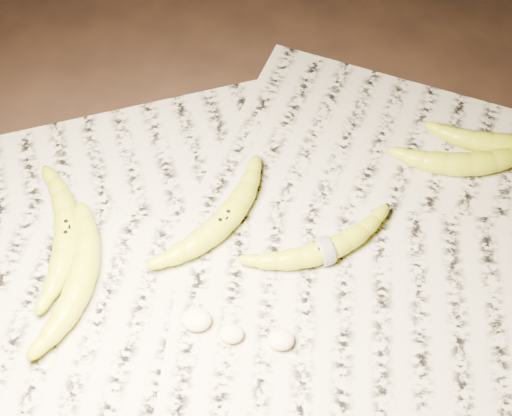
{
  "coord_description": "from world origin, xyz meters",
  "views": [
    {
      "loc": [
        0.04,
        -0.51,
        0.85
      ],
      "look_at": [
        0.02,
        0.04,
        0.05
      ],
      "focal_mm": 50.0,
      "sensor_mm": 36.0,
      "label": 1
    }
  ],
  "objects_px": {
    "banana_left_b": "(81,278)",
    "banana_upper_b": "(492,142)",
    "banana_left_a": "(66,232)",
    "banana_taped": "(325,250)",
    "banana_center": "(223,220)",
    "banana_upper_a": "(470,162)"
  },
  "relations": [
    {
      "from": "banana_left_b",
      "to": "banana_center",
      "type": "relative_size",
      "value": 0.98
    },
    {
      "from": "banana_left_b",
      "to": "banana_upper_a",
      "type": "height_order",
      "value": "banana_left_b"
    },
    {
      "from": "banana_center",
      "to": "banana_upper_a",
      "type": "bearing_deg",
      "value": -35.88
    },
    {
      "from": "banana_center",
      "to": "banana_taped",
      "type": "bearing_deg",
      "value": -70.19
    },
    {
      "from": "banana_left_a",
      "to": "banana_upper_b",
      "type": "height_order",
      "value": "banana_left_a"
    },
    {
      "from": "banana_left_b",
      "to": "banana_upper_b",
      "type": "distance_m",
      "value": 0.63
    },
    {
      "from": "banana_center",
      "to": "banana_upper_b",
      "type": "relative_size",
      "value": 1.24
    },
    {
      "from": "banana_upper_b",
      "to": "banana_left_b",
      "type": "bearing_deg",
      "value": -152.37
    },
    {
      "from": "banana_left_a",
      "to": "banana_taped",
      "type": "distance_m",
      "value": 0.36
    },
    {
      "from": "banana_center",
      "to": "banana_taped",
      "type": "distance_m",
      "value": 0.15
    },
    {
      "from": "banana_left_b",
      "to": "banana_upper_b",
      "type": "height_order",
      "value": "banana_left_b"
    },
    {
      "from": "banana_center",
      "to": "banana_upper_b",
      "type": "bearing_deg",
      "value": -32.03
    },
    {
      "from": "banana_center",
      "to": "banana_upper_b",
      "type": "height_order",
      "value": "banana_center"
    },
    {
      "from": "banana_taped",
      "to": "banana_upper_a",
      "type": "bearing_deg",
      "value": 11.39
    },
    {
      "from": "banana_taped",
      "to": "banana_upper_b",
      "type": "xyz_separation_m",
      "value": [
        0.26,
        0.2,
        0.0
      ]
    },
    {
      "from": "banana_left_a",
      "to": "banana_upper_a",
      "type": "height_order",
      "value": "banana_upper_a"
    },
    {
      "from": "banana_center",
      "to": "banana_taped",
      "type": "xyz_separation_m",
      "value": [
        0.14,
        -0.04,
        -0.0
      ]
    },
    {
      "from": "banana_left_a",
      "to": "banana_center",
      "type": "xyz_separation_m",
      "value": [
        0.22,
        0.03,
        0.0
      ]
    },
    {
      "from": "banana_upper_b",
      "to": "banana_upper_a",
      "type": "bearing_deg",
      "value": -129.22
    },
    {
      "from": "banana_upper_a",
      "to": "banana_left_a",
      "type": "bearing_deg",
      "value": -171.37
    },
    {
      "from": "banana_left_a",
      "to": "banana_upper_b",
      "type": "relative_size",
      "value": 1.26
    },
    {
      "from": "banana_left_b",
      "to": "banana_taped",
      "type": "xyz_separation_m",
      "value": [
        0.32,
        0.06,
        -0.0
      ]
    }
  ]
}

